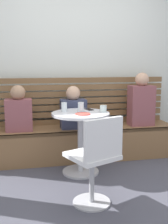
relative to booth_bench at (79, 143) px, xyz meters
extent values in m
plane|color=#42424C|center=(0.00, -1.20, -0.22)|extent=(8.00, 8.00, 0.00)
cube|color=silver|center=(0.00, 0.44, 1.23)|extent=(5.20, 0.10, 2.90)
cube|color=brown|center=(0.00, 0.00, 0.00)|extent=(2.70, 0.52, 0.44)
cube|color=brown|center=(0.00, -0.24, 0.20)|extent=(2.70, 0.04, 0.04)
cube|color=brown|center=(0.00, 0.24, 0.26)|extent=(2.65, 0.04, 0.07)
cube|color=brown|center=(0.00, 0.24, 0.36)|extent=(2.65, 0.04, 0.07)
cube|color=brown|center=(0.00, 0.24, 0.46)|extent=(2.65, 0.04, 0.07)
cube|color=brown|center=(0.00, 0.24, 0.56)|extent=(2.65, 0.04, 0.07)
cube|color=brown|center=(0.00, 0.24, 0.66)|extent=(2.65, 0.04, 0.07)
cube|color=brown|center=(0.00, 0.24, 0.75)|extent=(2.65, 0.04, 0.07)
cube|color=brown|center=(0.00, 0.24, 0.85)|extent=(2.65, 0.04, 0.07)
cylinder|color=#ADADB2|center=(-0.08, -0.52, -0.21)|extent=(0.44, 0.44, 0.02)
cylinder|color=#ADADB2|center=(-0.08, -0.52, 0.15)|extent=(0.07, 0.07, 0.69)
cylinder|color=silver|center=(-0.08, -0.52, 0.50)|extent=(0.68, 0.68, 0.03)
cylinder|color=#ADADB2|center=(-0.12, -1.27, -0.21)|extent=(0.36, 0.36, 0.02)
cylinder|color=#ADADB2|center=(-0.12, -1.27, 0.00)|extent=(0.05, 0.05, 0.45)
cube|color=silver|center=(-0.12, -1.27, 0.25)|extent=(0.52, 0.52, 0.04)
cube|color=silver|center=(-0.05, -1.43, 0.45)|extent=(0.38, 0.19, 0.36)
cube|color=brown|center=(0.89, -0.04, 0.50)|extent=(0.34, 0.22, 0.56)
sphere|color=tan|center=(0.89, -0.04, 0.87)|extent=(0.19, 0.19, 0.19)
cube|color=#333851|center=(-0.08, -0.03, 0.41)|extent=(0.34, 0.22, 0.39)
sphere|color=tan|center=(-0.08, -0.03, 0.70)|extent=(0.19, 0.19, 0.19)
cube|color=brown|center=(-0.79, -0.02, 0.43)|extent=(0.34, 0.22, 0.42)
sphere|color=#A37A5B|center=(-0.79, -0.02, 0.72)|extent=(0.19, 0.19, 0.19)
cylinder|color=white|center=(-0.25, -0.40, 0.57)|extent=(0.07, 0.07, 0.11)
cylinder|color=silver|center=(-0.07, -0.50, 0.58)|extent=(0.07, 0.07, 0.12)
cylinder|color=silver|center=(0.20, -0.53, 0.56)|extent=(0.08, 0.08, 0.08)
cylinder|color=#DB4C42|center=(-0.07, -0.63, 0.52)|extent=(0.17, 0.17, 0.01)
cube|color=black|center=(0.07, -0.34, 0.52)|extent=(0.10, 0.15, 0.01)
camera|label=1|loc=(-0.69, -3.65, 1.10)|focal=44.38mm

